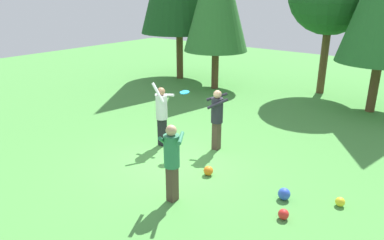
{
  "coord_description": "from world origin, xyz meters",
  "views": [
    {
      "loc": [
        5.83,
        -6.69,
        4.36
      ],
      "look_at": [
        0.13,
        0.59,
        1.05
      ],
      "focal_mm": 33.58,
      "sensor_mm": 36.0,
      "label": 1
    }
  ],
  "objects_px": {
    "ball_blue": "(284,194)",
    "person_bystander": "(172,157)",
    "person_thrower": "(162,111)",
    "ball_red": "(283,214)",
    "ball_orange": "(208,171)",
    "person_catcher": "(217,115)",
    "ball_yellow": "(340,202)",
    "frisbee": "(185,92)"
  },
  "relations": [
    {
      "from": "ball_blue",
      "to": "person_bystander",
      "type": "bearing_deg",
      "value": -141.4
    },
    {
      "from": "person_thrower",
      "to": "ball_red",
      "type": "xyz_separation_m",
      "value": [
        4.49,
        -1.28,
        -0.96
      ]
    },
    {
      "from": "person_thrower",
      "to": "ball_orange",
      "type": "relative_size",
      "value": 8.08
    },
    {
      "from": "person_bystander",
      "to": "person_catcher",
      "type": "bearing_deg",
      "value": -17.92
    },
    {
      "from": "ball_orange",
      "to": "ball_yellow",
      "type": "bearing_deg",
      "value": 11.56
    },
    {
      "from": "frisbee",
      "to": "ball_orange",
      "type": "height_order",
      "value": "frisbee"
    },
    {
      "from": "person_thrower",
      "to": "person_catcher",
      "type": "height_order",
      "value": "person_thrower"
    },
    {
      "from": "person_thrower",
      "to": "person_bystander",
      "type": "xyz_separation_m",
      "value": [
        2.25,
        -2.13,
        -0.01
      ]
    },
    {
      "from": "ball_red",
      "to": "ball_yellow",
      "type": "height_order",
      "value": "ball_red"
    },
    {
      "from": "ball_red",
      "to": "ball_yellow",
      "type": "bearing_deg",
      "value": 57.37
    },
    {
      "from": "person_bystander",
      "to": "ball_blue",
      "type": "bearing_deg",
      "value": -84.84
    },
    {
      "from": "frisbee",
      "to": "ball_yellow",
      "type": "relative_size",
      "value": 1.49
    },
    {
      "from": "ball_blue",
      "to": "ball_yellow",
      "type": "bearing_deg",
      "value": 25.07
    },
    {
      "from": "person_thrower",
      "to": "frisbee",
      "type": "relative_size",
      "value": 6.44
    },
    {
      "from": "person_thrower",
      "to": "ball_yellow",
      "type": "bearing_deg",
      "value": -15.69
    },
    {
      "from": "frisbee",
      "to": "ball_orange",
      "type": "relative_size",
      "value": 1.26
    },
    {
      "from": "person_bystander",
      "to": "ball_red",
      "type": "height_order",
      "value": "person_bystander"
    },
    {
      "from": "person_thrower",
      "to": "ball_blue",
      "type": "xyz_separation_m",
      "value": [
        4.18,
        -0.59,
        -0.93
      ]
    },
    {
      "from": "ball_red",
      "to": "ball_orange",
      "type": "bearing_deg",
      "value": 166.03
    },
    {
      "from": "ball_yellow",
      "to": "person_thrower",
      "type": "bearing_deg",
      "value": 179.03
    },
    {
      "from": "ball_blue",
      "to": "ball_yellow",
      "type": "xyz_separation_m",
      "value": [
        1.06,
        0.5,
        -0.03
      ]
    },
    {
      "from": "person_thrower",
      "to": "frisbee",
      "type": "distance_m",
      "value": 0.99
    },
    {
      "from": "person_catcher",
      "to": "ball_red",
      "type": "bearing_deg",
      "value": 109.36
    },
    {
      "from": "frisbee",
      "to": "ball_yellow",
      "type": "bearing_deg",
      "value": -3.5
    },
    {
      "from": "frisbee",
      "to": "ball_red",
      "type": "distance_m",
      "value": 4.35
    },
    {
      "from": "person_bystander",
      "to": "ball_red",
      "type": "xyz_separation_m",
      "value": [
        2.24,
        0.85,
        -0.95
      ]
    },
    {
      "from": "person_thrower",
      "to": "ball_yellow",
      "type": "relative_size",
      "value": 9.58
    },
    {
      "from": "person_catcher",
      "to": "ball_blue",
      "type": "relative_size",
      "value": 6.49
    },
    {
      "from": "ball_blue",
      "to": "person_catcher",
      "type": "bearing_deg",
      "value": 154.08
    },
    {
      "from": "person_bystander",
      "to": "frisbee",
      "type": "distance_m",
      "value": 2.86
    },
    {
      "from": "person_catcher",
      "to": "person_bystander",
      "type": "height_order",
      "value": "person_catcher"
    },
    {
      "from": "ball_blue",
      "to": "person_thrower",
      "type": "bearing_deg",
      "value": 172.02
    },
    {
      "from": "person_catcher",
      "to": "ball_blue",
      "type": "height_order",
      "value": "person_catcher"
    },
    {
      "from": "person_catcher",
      "to": "ball_orange",
      "type": "distance_m",
      "value": 1.89
    },
    {
      "from": "frisbee",
      "to": "ball_blue",
      "type": "bearing_deg",
      "value": -12.61
    },
    {
      "from": "person_thrower",
      "to": "ball_blue",
      "type": "height_order",
      "value": "person_thrower"
    },
    {
      "from": "person_thrower",
      "to": "frisbee",
      "type": "xyz_separation_m",
      "value": [
        0.72,
        0.19,
        0.65
      ]
    },
    {
      "from": "ball_blue",
      "to": "ball_orange",
      "type": "height_order",
      "value": "ball_blue"
    },
    {
      "from": "frisbee",
      "to": "ball_blue",
      "type": "height_order",
      "value": "frisbee"
    },
    {
      "from": "person_catcher",
      "to": "ball_red",
      "type": "distance_m",
      "value": 3.77
    },
    {
      "from": "ball_blue",
      "to": "ball_yellow",
      "type": "distance_m",
      "value": 1.18
    },
    {
      "from": "person_catcher",
      "to": "ball_yellow",
      "type": "height_order",
      "value": "person_catcher"
    }
  ]
}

